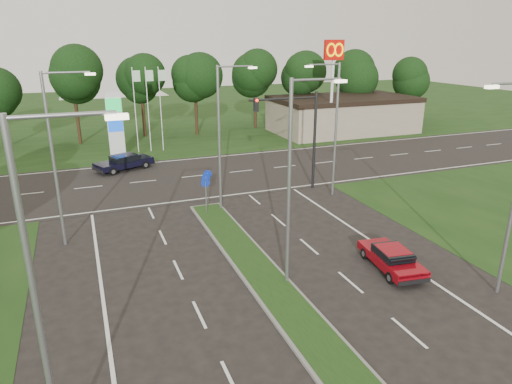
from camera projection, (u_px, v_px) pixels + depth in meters
name	position (u px, v px, depth m)	size (l,w,h in m)	color
ground	(342.00, 374.00, 14.94)	(160.00, 160.00, 0.00)	black
verge_far	(133.00, 118.00, 63.52)	(160.00, 50.00, 0.02)	#173411
cross_road	(182.00, 178.00, 36.14)	(160.00, 12.00, 0.02)	black
median_kerb	(290.00, 309.00, 18.45)	(2.00, 26.00, 0.12)	slate
commercial_building	(343.00, 115.00, 53.68)	(16.00, 9.00, 4.00)	gray
streetlight_median_near	(294.00, 174.00, 18.97)	(2.53, 0.22, 9.00)	gray
streetlight_median_far	(222.00, 131.00, 27.80)	(2.53, 0.22, 9.00)	gray
streetlight_left_near	(42.00, 284.00, 10.46)	(2.53, 0.22, 9.00)	gray
streetlight_left_far	(57.00, 152.00, 22.83)	(2.53, 0.22, 9.00)	gray
streetlight_right_far	(334.00, 123.00, 30.49)	(2.53, 0.22, 9.00)	gray
traffic_signal	(298.00, 126.00, 31.83)	(5.10, 0.42, 7.00)	black
median_signs	(206.00, 184.00, 28.88)	(1.16, 1.76, 2.38)	gray
gas_pylon	(117.00, 122.00, 41.81)	(5.80, 1.26, 8.00)	silver
mcdonalds_sign	(333.00, 64.00, 46.85)	(2.20, 0.47, 10.40)	silver
treeline_far	(146.00, 75.00, 48.08)	(6.00, 6.00, 9.90)	black
red_sedan	(392.00, 258.00, 21.60)	(2.10, 4.10, 1.08)	maroon
navy_sedan	(124.00, 162.00, 38.10)	(5.03, 3.56, 1.28)	black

